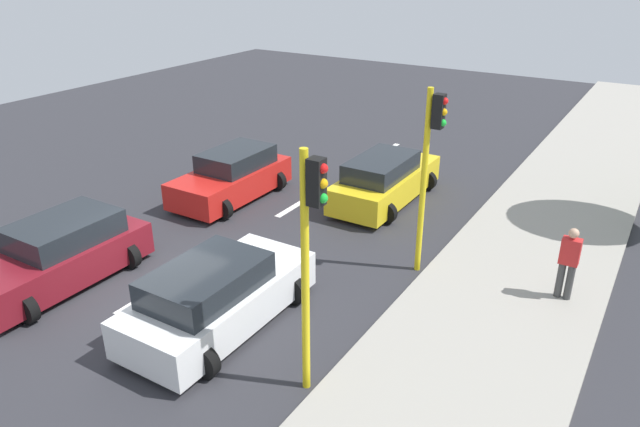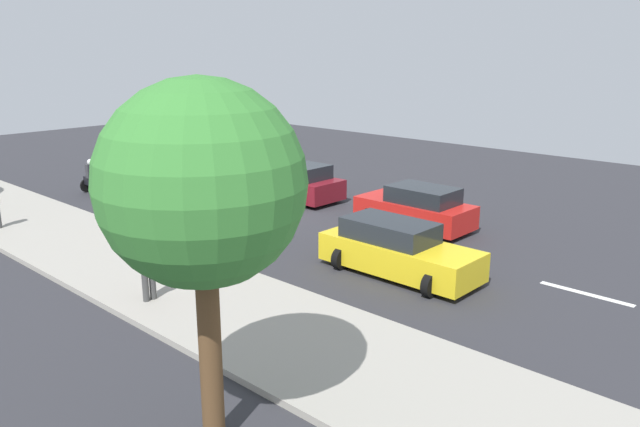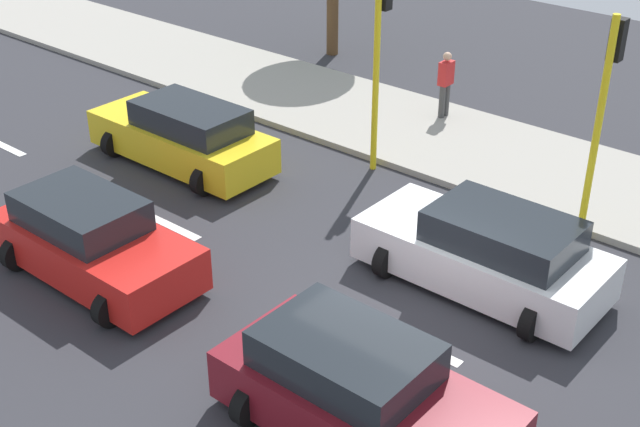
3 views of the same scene
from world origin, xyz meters
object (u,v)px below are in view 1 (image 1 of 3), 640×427
Objects in this scene: car_yellow_cab at (385,180)px; traffic_light_midblock at (310,243)px; car_white at (217,296)px; car_red at (232,177)px; car_maroon at (58,254)px; pedestrian_by_tree at (568,261)px; traffic_light_corner at (429,157)px.

traffic_light_midblock is at bearing -72.37° from car_yellow_cab.
traffic_light_midblock reaches higher than car_white.
car_yellow_cab is at bearing 28.01° from car_red.
car_white is at bearing -53.08° from car_red.
car_maroon is at bearing -117.35° from car_yellow_cab.
car_white is 7.55m from pedestrian_by_tree.
traffic_light_corner is 1.00× the size of traffic_light_midblock.
car_yellow_cab is 1.02× the size of traffic_light_corner.
pedestrian_by_tree is (5.92, 4.67, 0.35)m from car_white.
car_white is 2.62× the size of pedestrian_by_tree.
traffic_light_corner is (6.89, -1.22, 2.22)m from car_red.
traffic_light_midblock is (-3.24, -5.30, 1.87)m from pedestrian_by_tree.
pedestrian_by_tree is at bearing -28.16° from car_yellow_cab.
car_red is at bearing 170.01° from traffic_light_corner.
car_white is 0.98× the size of traffic_light_corner.
pedestrian_by_tree is (10.28, 5.22, 0.35)m from car_maroon.
traffic_light_corner is at bearing 58.71° from car_white.
car_white is at bearing -89.87° from car_yellow_cab.
pedestrian_by_tree reaches higher than car_yellow_cab.
traffic_light_midblock reaches higher than car_red.
car_maroon is 0.94× the size of traffic_light_corner.
traffic_light_midblock is (7.04, -0.08, 2.22)m from car_maroon.
pedestrian_by_tree reaches higher than car_red.
car_yellow_cab is at bearing 127.98° from traffic_light_corner.
car_maroon is at bearing -144.88° from traffic_light_corner.
traffic_light_corner is at bearing -52.02° from car_yellow_cab.
pedestrian_by_tree is (5.94, -3.18, 0.35)m from car_yellow_cab.
car_red is at bearing 88.67° from car_maroon.
traffic_light_corner is at bearing 90.00° from traffic_light_midblock.
traffic_light_midblock reaches higher than pedestrian_by_tree.
car_red is (-4.20, -2.23, -0.00)m from car_yellow_cab.
traffic_light_midblock is at bearing -121.48° from pedestrian_by_tree.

